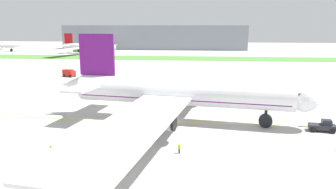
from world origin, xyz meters
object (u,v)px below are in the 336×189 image
(airliner_foreground, at_px, (178,92))
(traffic_cone_port_wing, at_px, (51,146))
(ground_crew_wingwalker_port, at_px, (179,147))
(parked_airliner_far_centre, at_px, (87,47))
(pushback_tug, at_px, (323,126))
(service_truck_baggage_loader, at_px, (69,73))
(service_truck_fuel_bowser, at_px, (256,87))

(airliner_foreground, bearing_deg, traffic_cone_port_wing, -137.85)
(ground_crew_wingwalker_port, height_order, traffic_cone_port_wing, ground_crew_wingwalker_port)
(airliner_foreground, height_order, parked_airliner_far_centre, airliner_foreground)
(airliner_foreground, height_order, pushback_tug, airliner_foreground)
(service_truck_baggage_loader, height_order, service_truck_fuel_bowser, service_truck_baggage_loader)
(airliner_foreground, distance_m, traffic_cone_port_wing, 25.14)
(traffic_cone_port_wing, xyz_separation_m, parked_airliner_far_centre, (-51.68, 164.48, 4.10))
(airliner_foreground, xyz_separation_m, ground_crew_wingwalker_port, (1.52, -16.87, -4.71))
(service_truck_fuel_bowser, xyz_separation_m, parked_airliner_far_centre, (-89.39, 116.71, 2.99))
(parked_airliner_far_centre, bearing_deg, airliner_foreground, -64.72)
(ground_crew_wingwalker_port, xyz_separation_m, service_truck_fuel_bowser, (17.99, 48.16, 0.45))
(airliner_foreground, bearing_deg, service_truck_baggage_loader, 129.41)
(traffic_cone_port_wing, bearing_deg, parked_airliner_far_centre, 107.44)
(pushback_tug, height_order, service_truck_baggage_loader, service_truck_baggage_loader)
(airliner_foreground, relative_size, service_truck_baggage_loader, 15.88)
(ground_crew_wingwalker_port, bearing_deg, parked_airliner_far_centre, 113.42)
(service_truck_baggage_loader, bearing_deg, parked_airliner_far_centre, 105.60)
(airliner_foreground, bearing_deg, service_truck_fuel_bowser, 58.05)
(service_truck_baggage_loader, bearing_deg, airliner_foreground, -50.59)
(service_truck_baggage_loader, distance_m, parked_airliner_far_centre, 99.04)
(pushback_tug, relative_size, service_truck_fuel_bowser, 1.07)
(pushback_tug, height_order, service_truck_fuel_bowser, service_truck_fuel_bowser)
(ground_crew_wingwalker_port, bearing_deg, service_truck_baggage_loader, 122.79)
(airliner_foreground, distance_m, parked_airliner_far_centre, 163.67)
(service_truck_fuel_bowser, bearing_deg, airliner_foreground, -121.95)
(airliner_foreground, relative_size, parked_airliner_far_centre, 1.20)
(traffic_cone_port_wing, distance_m, parked_airliner_far_centre, 172.45)
(ground_crew_wingwalker_port, distance_m, traffic_cone_port_wing, 19.74)
(pushback_tug, height_order, traffic_cone_port_wing, pushback_tug)
(service_truck_baggage_loader, height_order, parked_airliner_far_centre, parked_airliner_far_centre)
(pushback_tug, bearing_deg, service_truck_fuel_bowser, 100.24)
(airliner_foreground, distance_m, ground_crew_wingwalker_port, 17.58)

